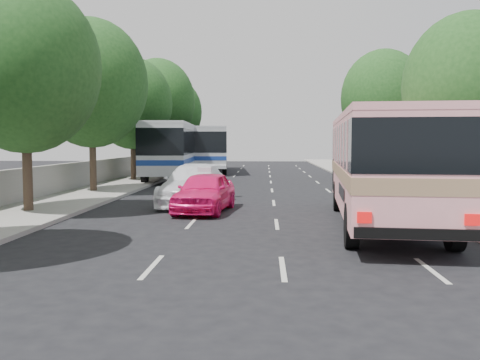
# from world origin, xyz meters

# --- Properties ---
(ground) EXTENTS (120.00, 120.00, 0.00)m
(ground) POSITION_xyz_m (0.00, 0.00, 0.00)
(ground) COLOR black
(ground) RESTS_ON ground
(sidewalk_left) EXTENTS (4.00, 90.00, 0.15)m
(sidewalk_left) POSITION_xyz_m (-8.50, 20.00, 0.07)
(sidewalk_left) COLOR #9E998E
(sidewalk_left) RESTS_ON ground
(sidewalk_right) EXTENTS (4.00, 90.00, 0.12)m
(sidewalk_right) POSITION_xyz_m (8.50, 20.00, 0.06)
(sidewalk_right) COLOR #9E998E
(sidewalk_right) RESTS_ON ground
(low_wall) EXTENTS (0.30, 90.00, 1.50)m
(low_wall) POSITION_xyz_m (-10.30, 20.00, 0.90)
(low_wall) COLOR #9E998E
(low_wall) RESTS_ON sidewalk_left
(tree_left_b) EXTENTS (5.70, 5.70, 8.88)m
(tree_left_b) POSITION_xyz_m (-8.42, 5.94, 5.82)
(tree_left_b) COLOR #38281E
(tree_left_b) RESTS_ON ground
(tree_left_c) EXTENTS (6.00, 6.00, 9.35)m
(tree_left_c) POSITION_xyz_m (-8.62, 13.94, 6.12)
(tree_left_c) COLOR #38281E
(tree_left_c) RESTS_ON ground
(tree_left_d) EXTENTS (5.52, 5.52, 8.60)m
(tree_left_d) POSITION_xyz_m (-8.52, 21.94, 5.63)
(tree_left_d) COLOR #38281E
(tree_left_d) RESTS_ON ground
(tree_left_e) EXTENTS (6.30, 6.30, 9.82)m
(tree_left_e) POSITION_xyz_m (-8.42, 29.94, 6.43)
(tree_left_e) COLOR #38281E
(tree_left_e) RESTS_ON ground
(tree_left_f) EXTENTS (5.88, 5.88, 9.16)m
(tree_left_f) POSITION_xyz_m (-8.62, 37.94, 6.00)
(tree_left_f) COLOR #38281E
(tree_left_f) RESTS_ON ground
(tree_right_near) EXTENTS (5.10, 5.10, 7.95)m
(tree_right_near) POSITION_xyz_m (8.78, 7.94, 5.20)
(tree_right_near) COLOR #38281E
(tree_right_near) RESTS_ON ground
(tree_right_far) EXTENTS (6.00, 6.00, 9.35)m
(tree_right_far) POSITION_xyz_m (9.08, 23.94, 6.12)
(tree_right_far) COLOR #38281E
(tree_right_far) RESTS_ON ground
(pink_bus) EXTENTS (3.97, 11.69, 3.66)m
(pink_bus) POSITION_xyz_m (4.50, 4.00, 2.28)
(pink_bus) COLOR #FFA4AA
(pink_bus) RESTS_ON ground
(pink_taxi) EXTENTS (2.41, 4.85, 1.59)m
(pink_taxi) POSITION_xyz_m (-1.79, 6.99, 0.79)
(pink_taxi) COLOR #FD1670
(pink_taxi) RESTS_ON ground
(white_pickup) EXTENTS (2.76, 6.16, 1.75)m
(white_pickup) POSITION_xyz_m (-2.53, 9.29, 0.88)
(white_pickup) COLOR white
(white_pickup) RESTS_ON ground
(tour_coach_front) EXTENTS (3.82, 13.83, 4.09)m
(tour_coach_front) POSITION_xyz_m (-6.30, 24.70, 2.46)
(tour_coach_front) COLOR silver
(tour_coach_front) RESTS_ON ground
(tour_coach_rear) EXTENTS (4.09, 13.74, 4.05)m
(tour_coach_rear) POSITION_xyz_m (-4.50, 33.95, 2.44)
(tour_coach_rear) COLOR silver
(tour_coach_rear) RESTS_ON ground
(taxi_roof_sign) EXTENTS (0.57, 0.24, 0.18)m
(taxi_roof_sign) POSITION_xyz_m (-1.79, 6.99, 1.68)
(taxi_roof_sign) COLOR silver
(taxi_roof_sign) RESTS_ON pink_taxi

